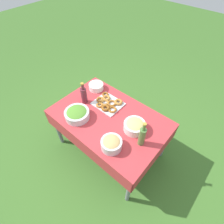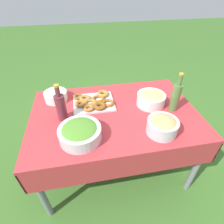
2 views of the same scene
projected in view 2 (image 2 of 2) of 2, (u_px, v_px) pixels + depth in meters
The scene contains 9 objects.
ground_plane at pixel (114, 163), 1.93m from camera, with size 14.00×14.00×0.00m, color #3D6B28.
picnic_table at pixel (114, 120), 1.53m from camera, with size 1.40×0.92×0.72m.
salad_bowl at pixel (80, 132), 1.21m from camera, with size 0.30×0.30×0.12m.
pasta_bowl at pixel (151, 98), 1.52m from camera, with size 0.24×0.24×0.12m.
donut_platter at pixel (94, 102), 1.56m from camera, with size 0.38×0.33×0.05m.
plate_stack at pixel (56, 96), 1.59m from camera, with size 0.20×0.20×0.08m.
olive_oil_bottle at pixel (176, 96), 1.43m from camera, with size 0.07×0.07×0.34m.
wine_bottle at pixel (61, 107), 1.33m from camera, with size 0.08×0.08×0.31m.
bread_bowl at pixel (162, 125), 1.25m from camera, with size 0.22×0.22×0.13m.
Camera 2 is at (0.23, 1.13, 1.64)m, focal length 28.00 mm.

